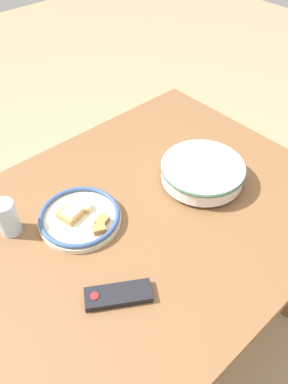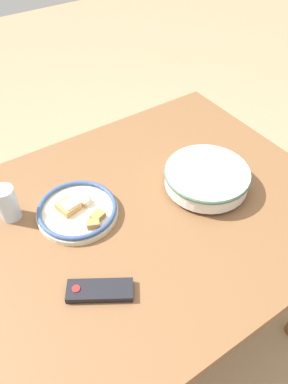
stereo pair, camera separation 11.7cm
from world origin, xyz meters
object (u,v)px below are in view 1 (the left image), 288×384
at_px(food_plate, 80,217).
at_px(drinking_glass, 7,218).
at_px(noodle_bowl, 202,171).
at_px(tv_remote, 118,295).

xyz_separation_m(food_plate, drinking_glass, (0.17, -0.10, 0.04)).
relative_size(noodle_bowl, drinking_glass, 2.45).
xyz_separation_m(noodle_bowl, tv_remote, (0.48, 0.15, -0.03)).
bearing_deg(drinking_glass, tv_remote, 104.31).
distance_m(noodle_bowl, food_plate, 0.42).
distance_m(noodle_bowl, drinking_glass, 0.62).
bearing_deg(tv_remote, drinking_glass, 46.56).
distance_m(food_plate, tv_remote, 0.28).
bearing_deg(noodle_bowl, tv_remote, 17.34).
xyz_separation_m(tv_remote, drinking_glass, (0.10, -0.38, 0.05)).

